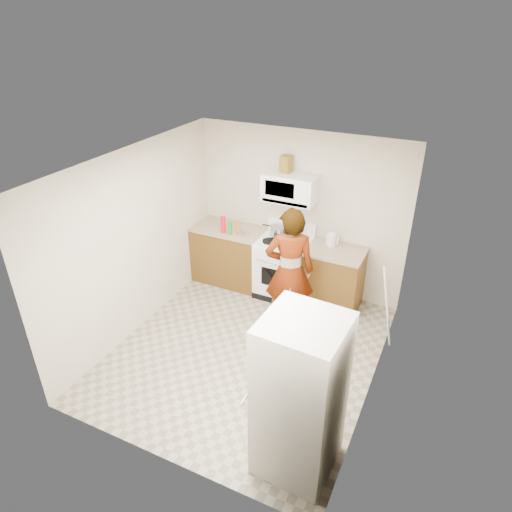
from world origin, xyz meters
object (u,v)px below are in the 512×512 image
Objects in this scene: kettle at (331,240)px; saucepan at (279,230)px; microwave at (290,188)px; person at (290,271)px; gas_range at (284,266)px; fridge at (300,397)px.

saucepan is at bearing -161.02° from kettle.
microwave reaches higher than saucepan.
microwave is 1.25m from person.
gas_range is 0.56m from saucepan.
gas_range is 3.03m from fridge.
kettle is (0.66, 0.14, 0.53)m from gas_range.
fridge is at bearing -61.56° from kettle.
saucepan is (-0.14, -0.03, -0.68)m from microwave.
microwave is 3.16× the size of saucepan.
microwave is at bearing 90.00° from gas_range.
kettle is (-0.61, 2.86, 0.17)m from fridge.
person is (0.38, -0.88, -0.80)m from microwave.
gas_range is at bearing -90.00° from microwave.
fridge is (1.27, -2.85, -0.85)m from microwave.
kettle is at bearing 105.47° from fridge.
fridge is 2.93m from kettle.
saucepan is (-1.42, 2.83, 0.17)m from fridge.
gas_range is at bearing -87.27° from person.
microwave reaches higher than fridge.
gas_range is 1.22m from microwave.
saucepan is (-0.14, 0.10, 0.53)m from gas_range.
microwave is 4.50× the size of kettle.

